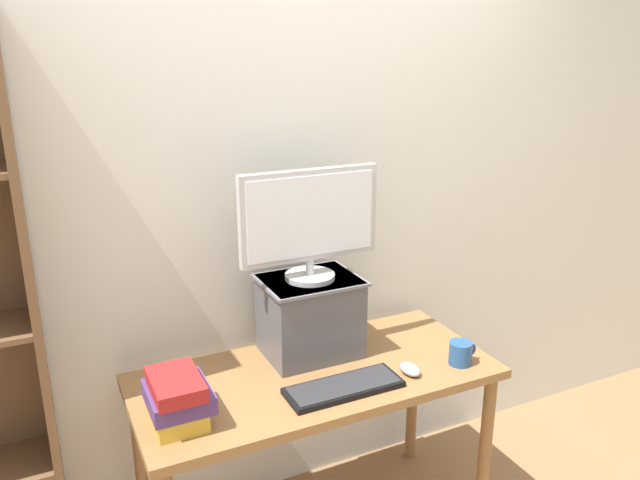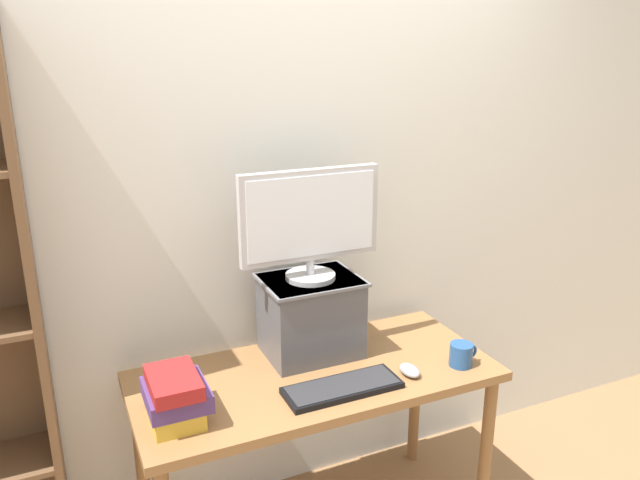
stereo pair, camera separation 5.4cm
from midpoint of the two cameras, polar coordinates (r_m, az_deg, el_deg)
back_wall at (r=2.57m, az=-4.97°, el=2.84°), size 7.00×0.08×2.60m
desk at (r=2.47m, az=-1.06°, el=-13.80°), size 1.37×0.62×0.76m
riser_box at (r=2.49m, az=-1.54°, el=-6.86°), size 0.38×0.30×0.32m
computer_monitor at (r=2.35m, az=-1.60°, el=1.73°), size 0.56×0.19×0.43m
keyboard at (r=2.30m, az=1.50°, el=-13.31°), size 0.43×0.16×0.02m
computer_mouse at (r=2.42m, az=7.58°, el=-11.63°), size 0.06×0.10×0.04m
book_stack at (r=2.15m, az=-13.62°, el=-13.92°), size 0.20×0.24×0.17m
coffee_mug at (r=2.51m, az=12.15°, el=-10.06°), size 0.12×0.09×0.09m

